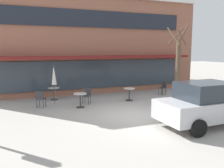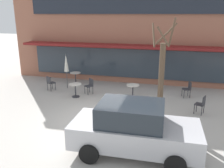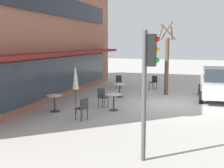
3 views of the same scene
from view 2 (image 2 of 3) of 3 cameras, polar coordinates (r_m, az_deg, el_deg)
The scene contains 12 objects.
ground_plane at distance 10.82m, azimuth -3.66°, elevation -8.16°, with size 80.00×80.00×0.00m, color #ADA8A0.
building_facade at distance 19.57m, azimuth 5.36°, elevation 13.52°, with size 16.01×9.10×7.02m.
cafe_table_near_wall at distance 16.00m, azimuth -8.78°, elevation 1.88°, with size 0.70×0.70×0.76m.
cafe_table_streetside at distance 13.43m, azimuth -8.80°, elevation -0.99°, with size 0.70×0.70×0.76m.
cafe_table_by_tree at distance 13.15m, azimuth 5.02°, elevation -1.23°, with size 0.70×0.70×0.76m.
patio_umbrella_green_folded at distance 14.82m, azimuth -10.98°, elevation 5.01°, with size 0.28×0.28×2.20m.
cafe_chair_0 at distance 13.90m, azimuth 17.77°, elevation -0.95°, with size 0.50×0.50×0.89m.
cafe_chair_1 at distance 14.87m, azimuth -14.67°, elevation 0.43°, with size 0.54×0.54×0.89m.
cafe_chair_2 at distance 11.75m, azimuth 20.70°, elevation -4.43°, with size 0.52×0.52×0.89m.
cafe_chair_3 at distance 13.89m, azimuth -5.38°, elevation -0.22°, with size 0.56×0.56×0.89m.
parked_sedan at distance 7.98m, azimuth 5.28°, elevation -10.63°, with size 4.24×2.09×1.76m.
street_tree at distance 10.26m, azimuth 11.79°, elevation 1.73°, with size 1.05×1.05×4.38m.
Camera 2 is at (3.08, -9.33, 4.51)m, focal length 38.00 mm.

